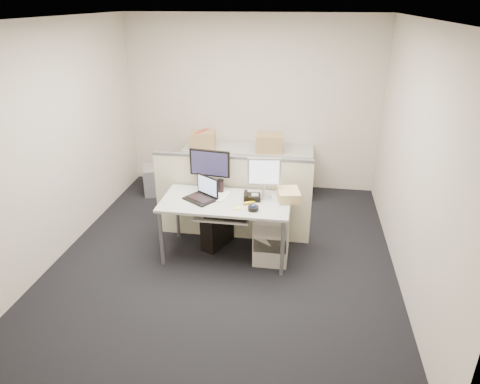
% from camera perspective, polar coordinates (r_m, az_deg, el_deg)
% --- Properties ---
extents(floor, '(4.00, 4.50, 0.01)m').
position_cam_1_polar(floor, '(5.34, -1.83, -8.31)').
color(floor, black).
rests_on(floor, ground).
extents(ceiling, '(4.00, 4.50, 0.01)m').
position_cam_1_polar(ceiling, '(4.49, -2.32, 22.11)').
color(ceiling, white).
rests_on(ceiling, ground).
extents(wall_back, '(4.00, 0.02, 2.70)m').
position_cam_1_polar(wall_back, '(6.88, 1.55, 11.57)').
color(wall_back, beige).
rests_on(wall_back, ground).
extents(wall_front, '(4.00, 0.02, 2.70)m').
position_cam_1_polar(wall_front, '(2.78, -10.92, -9.45)').
color(wall_front, beige).
rests_on(wall_front, ground).
extents(wall_left, '(0.02, 4.50, 2.70)m').
position_cam_1_polar(wall_left, '(5.48, -23.20, 6.20)').
color(wall_left, beige).
rests_on(wall_left, ground).
extents(wall_right, '(0.02, 4.50, 2.70)m').
position_cam_1_polar(wall_right, '(4.80, 22.17, 3.98)').
color(wall_right, beige).
rests_on(wall_right, ground).
extents(desk, '(1.50, 0.75, 0.73)m').
position_cam_1_polar(desk, '(5.01, -1.93, -1.85)').
color(desk, '#AEACA4').
rests_on(desk, floor).
extents(keyboard_tray, '(0.62, 0.32, 0.02)m').
position_cam_1_polar(keyboard_tray, '(4.87, -2.32, -3.25)').
color(keyboard_tray, '#AEACA4').
rests_on(keyboard_tray, desk).
extents(drawer_pedestal, '(0.40, 0.55, 0.65)m').
position_cam_1_polar(drawer_pedestal, '(5.15, 4.28, -5.42)').
color(drawer_pedestal, '#ADA895').
rests_on(drawer_pedestal, floor).
extents(cubicle_partition, '(2.00, 0.06, 1.10)m').
position_cam_1_polar(cubicle_partition, '(5.45, -1.05, -0.89)').
color(cubicle_partition, beige).
rests_on(cubicle_partition, floor).
extents(back_counter, '(2.00, 0.60, 0.72)m').
position_cam_1_polar(back_counter, '(6.87, 1.10, 2.91)').
color(back_counter, '#ADA895').
rests_on(back_counter, floor).
extents(monitor_main, '(0.52, 0.25, 0.50)m').
position_cam_1_polar(monitor_main, '(5.21, -4.03, 3.00)').
color(monitor_main, black).
rests_on(monitor_main, desk).
extents(monitor_small, '(0.41, 0.24, 0.48)m').
position_cam_1_polar(monitor_small, '(4.99, 3.22, 1.86)').
color(monitor_small, '#B7B7BC').
rests_on(monitor_small, desk).
extents(laptop, '(0.43, 0.41, 0.26)m').
position_cam_1_polar(laptop, '(4.97, -5.41, 0.31)').
color(laptop, black).
rests_on(laptop, desk).
extents(trackball, '(0.14, 0.14, 0.05)m').
position_cam_1_polar(trackball, '(4.75, 1.77, -2.19)').
color(trackball, black).
rests_on(trackball, desk).
extents(desk_phone, '(0.22, 0.19, 0.06)m').
position_cam_1_polar(desk_phone, '(4.99, 1.61, -0.70)').
color(desk_phone, black).
rests_on(desk_phone, desk).
extents(paper_stack, '(0.30, 0.35, 0.01)m').
position_cam_1_polar(paper_stack, '(5.10, -3.02, -0.44)').
color(paper_stack, silver).
rests_on(paper_stack, desk).
extents(sticky_pad, '(0.07, 0.07, 0.01)m').
position_cam_1_polar(sticky_pad, '(4.79, -0.23, -2.18)').
color(sticky_pad, yellow).
rests_on(sticky_pad, desk).
extents(travel_mug, '(0.07, 0.07, 0.16)m').
position_cam_1_polar(travel_mug, '(5.16, -2.59, 0.72)').
color(travel_mug, black).
rests_on(travel_mug, desk).
extents(banana, '(0.16, 0.10, 0.04)m').
position_cam_1_polar(banana, '(4.89, 1.17, -1.45)').
color(banana, gold).
rests_on(banana, desk).
extents(cellphone, '(0.09, 0.13, 0.02)m').
position_cam_1_polar(cellphone, '(5.05, -3.51, -0.74)').
color(cellphone, black).
rests_on(cellphone, desk).
extents(manila_folders, '(0.30, 0.35, 0.12)m').
position_cam_1_polar(manila_folders, '(5.02, 6.48, -0.37)').
color(manila_folders, tan).
rests_on(manila_folders, desk).
extents(keyboard, '(0.49, 0.20, 0.03)m').
position_cam_1_polar(keyboard, '(4.82, -1.83, -3.25)').
color(keyboard, black).
rests_on(keyboard, keyboard_tray).
extents(pc_tower_desk, '(0.36, 0.50, 0.44)m').
position_cam_1_polar(pc_tower_desk, '(5.42, -3.04, -5.05)').
color(pc_tower_desk, black).
rests_on(pc_tower_desk, floor).
extents(pc_tower_spare_dark, '(0.28, 0.47, 0.41)m').
position_cam_1_polar(pc_tower_spare_dark, '(7.23, -7.07, 2.51)').
color(pc_tower_spare_dark, black).
rests_on(pc_tower_spare_dark, floor).
extents(pc_tower_spare_silver, '(0.33, 0.50, 0.43)m').
position_cam_1_polar(pc_tower_spare_silver, '(7.03, -11.92, 1.59)').
color(pc_tower_spare_silver, '#B7B7BC').
rests_on(pc_tower_spare_silver, floor).
extents(cardboard_box_left, '(0.41, 0.33, 0.28)m').
position_cam_1_polar(cardboard_box_left, '(6.72, -4.97, 6.86)').
color(cardboard_box_left, tan).
rests_on(cardboard_box_left, back_counter).
extents(cardboard_box_right, '(0.42, 0.33, 0.29)m').
position_cam_1_polar(cardboard_box_right, '(6.56, 3.96, 6.46)').
color(cardboard_box_right, tan).
rests_on(cardboard_box_right, back_counter).
extents(red_binder, '(0.17, 0.32, 0.29)m').
position_cam_1_polar(red_binder, '(6.74, -5.07, 6.94)').
color(red_binder, '#B13423').
rests_on(red_binder, back_counter).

